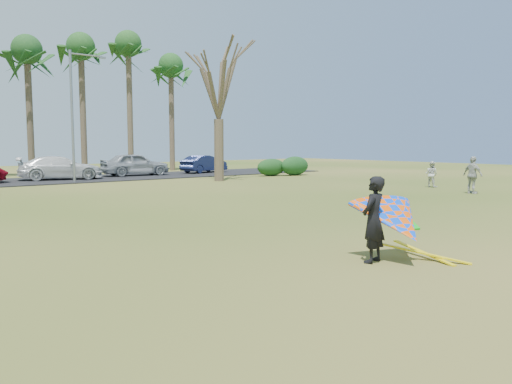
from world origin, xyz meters
TOP-DOWN VIEW (x-y plane):
  - ground at (0.00, 0.00)m, footprint 100.00×100.00m
  - parking_strip at (0.00, 25.00)m, footprint 46.00×7.00m
  - palm_6 at (2.00, 31.00)m, footprint 4.84×4.84m
  - palm_7 at (6.00, 31.00)m, footprint 4.84×4.84m
  - palm_8 at (10.00, 31.00)m, footprint 4.84×4.84m
  - palm_9 at (14.00, 31.00)m, footprint 4.84×4.84m
  - bare_tree_right at (10.00, 18.00)m, footprint 6.27×6.27m
  - streetlight at (2.16, 22.00)m, footprint 2.28×0.18m
  - hedge_near at (15.93, 19.61)m, footprint 2.58×1.17m
  - hedge_far at (17.70, 18.95)m, footprint 2.61×1.23m
  - car_3 at (2.17, 25.03)m, footprint 5.66×3.42m
  - car_4 at (7.79, 25.67)m, footprint 5.11×2.43m
  - car_5 at (13.83, 25.57)m, footprint 4.50×2.53m
  - pedestrian_a at (16.39, 6.61)m, footprint 0.59×0.73m
  - pedestrian_b at (14.75, 3.41)m, footprint 0.68×1.14m
  - kite_flyer at (-0.05, -2.55)m, footprint 2.13×2.39m

SIDE VIEW (x-z plane):
  - ground at x=0.00m, z-range 0.00..0.00m
  - parking_strip at x=0.00m, z-range 0.00..0.06m
  - hedge_near at x=15.93m, z-range 0.00..1.29m
  - pedestrian_a at x=16.39m, z-range 0.00..1.44m
  - hedge_far at x=17.70m, z-range 0.00..1.45m
  - car_5 at x=13.83m, z-range 0.06..1.46m
  - car_3 at x=2.17m, z-range 0.06..1.59m
  - kite_flyer at x=-0.05m, z-range -0.16..1.86m
  - car_4 at x=7.79m, z-range 0.06..1.75m
  - pedestrian_b at x=14.75m, z-range 0.00..1.82m
  - streetlight at x=2.16m, z-range 0.46..8.46m
  - bare_tree_right at x=10.00m, z-range 1.96..11.17m
  - palm_6 at x=2.00m, z-range 3.75..14.59m
  - palm_9 at x=14.00m, z-range 3.75..14.59m
  - palm_7 at x=6.00m, z-range 4.08..15.62m
  - palm_8 at x=10.00m, z-range 4.40..16.64m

